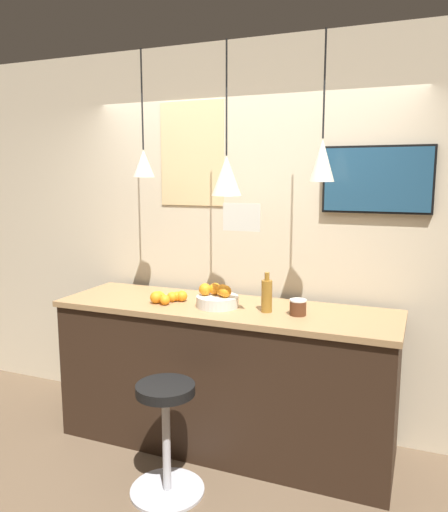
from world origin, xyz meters
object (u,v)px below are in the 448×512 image
juice_bottle (267,295)px  mounted_tv (377,180)px  fruit_bowl (217,298)px  bar_stool (166,426)px  spread_jar (298,307)px

juice_bottle → mounted_tv: mounted_tv is taller
fruit_bowl → mounted_tv: (0.98, 0.45, 0.81)m
bar_stool → mounted_tv: 2.10m
bar_stool → spread_jar: (0.64, 0.61, 0.65)m
bar_stool → juice_bottle: size_ratio=2.61×
fruit_bowl → mounted_tv: size_ratio=0.40×
juice_bottle → mounted_tv: bearing=35.9°
spread_jar → juice_bottle: bearing=180.0°
bar_stool → fruit_bowl: size_ratio=2.39×
bar_stool → spread_jar: spread_jar is taller
bar_stool → fruit_bowl: 0.90m
bar_stool → spread_jar: bearing=43.7°
fruit_bowl → spread_jar: fruit_bowl is taller
spread_jar → mounted_tv: 1.02m
spread_jar → mounted_tv: (0.41, 0.45, 0.81)m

